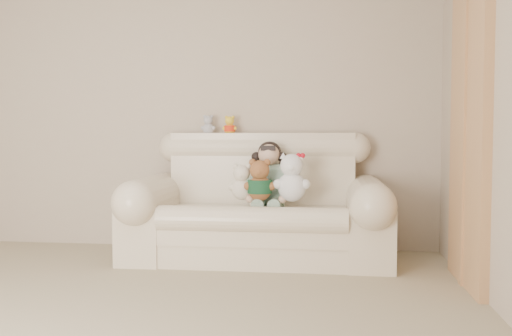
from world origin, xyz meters
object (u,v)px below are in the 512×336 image
object	(u,v)px
white_cat	(292,172)
cream_teddy	(242,178)
seated_child	(269,174)
brown_teddy	(260,176)
sofa	(258,196)

from	to	relation	value
white_cat	cream_teddy	world-z (taller)	white_cat
seated_child	brown_teddy	distance (m)	0.23
sofa	cream_teddy	bearing A→B (deg)	-137.00
cream_teddy	white_cat	bearing A→B (deg)	-15.98
white_cat	cream_teddy	distance (m)	0.40
brown_teddy	white_cat	bearing A→B (deg)	-3.38
sofa	brown_teddy	world-z (taller)	sofa
white_cat	cream_teddy	xyz separation A→B (m)	(-0.40, 0.04, -0.05)
seated_child	cream_teddy	xyz separation A→B (m)	(-0.19, -0.18, -0.03)
seated_child	cream_teddy	distance (m)	0.27
cream_teddy	seated_child	bearing A→B (deg)	33.43
sofa	seated_child	bearing A→B (deg)	43.71
seated_child	brown_teddy	world-z (taller)	seated_child
white_cat	cream_teddy	bearing A→B (deg)	-170.60
brown_teddy	seated_child	bearing A→B (deg)	74.07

